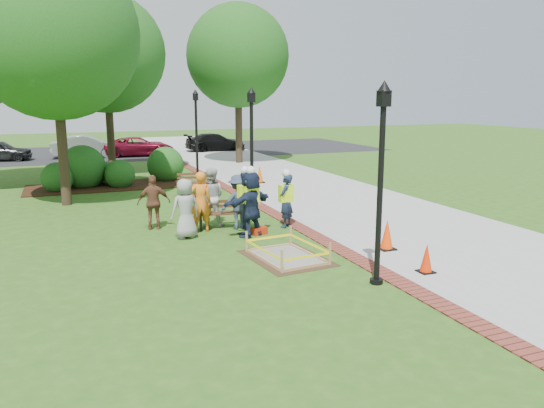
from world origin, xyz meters
name	(u,v)px	position (x,y,z in m)	size (l,w,h in m)	color
ground	(271,252)	(0.00, 0.00, 0.00)	(100.00, 100.00, 0.00)	#285116
sidewalk	(292,182)	(5.00, 10.00, 0.01)	(6.00, 60.00, 0.02)	#9E9E99
brick_edging	(225,187)	(1.75, 10.00, 0.01)	(0.50, 60.00, 0.03)	maroon
mulch_bed	(109,186)	(-3.00, 12.00, 0.02)	(7.00, 3.00, 0.05)	#381E0F
parking_lot	(134,152)	(0.00, 27.00, 0.00)	(36.00, 12.00, 0.01)	black
wet_concrete_pad	(287,249)	(0.16, -0.63, 0.23)	(1.93, 2.46, 0.55)	#47331E
bench_near	(223,220)	(-0.44, 2.89, 0.27)	(1.61, 0.78, 0.83)	#53351C
bench_far	(198,188)	(0.22, 8.72, 0.28)	(1.65, 0.68, 0.87)	#522E1C
cone_front	(426,259)	(2.67, -2.83, 0.34)	(0.35, 0.35, 0.70)	black
cone_back	(387,235)	(2.88, -0.93, 0.40)	(0.42, 0.42, 0.82)	black
cone_far	(260,175)	(3.56, 10.46, 0.40)	(0.42, 0.42, 0.82)	black
toolbox	(259,231)	(0.32, 1.76, 0.11)	(0.44, 0.24, 0.22)	#B4270D
lamp_near	(381,169)	(1.25, -3.00, 2.48)	(0.28, 0.28, 4.26)	black
lamp_mid	(252,140)	(1.25, 5.00, 2.48)	(0.28, 0.28, 4.26)	black
lamp_far	(196,127)	(1.25, 13.00, 2.48)	(0.28, 0.28, 4.26)	black
tree_left	(54,35)	(-4.81, 8.43, 6.03)	(5.93, 5.93, 9.01)	#3D2D1E
tree_back	(106,53)	(-2.50, 15.83, 5.99)	(5.82, 5.82, 8.91)	#3D2D1E
tree_right	(238,56)	(5.04, 18.05, 6.21)	(5.95, 5.95, 9.20)	#3D2D1E
shrub_a	(58,191)	(-5.12, 11.58, 0.00)	(1.33, 1.33, 1.33)	#154B15
shrub_b	(84,187)	(-4.06, 12.32, 0.00)	(2.00, 2.00, 2.00)	#154B15
shrub_c	(121,187)	(-2.55, 11.72, 0.00)	(1.31, 1.31, 1.31)	#154B15
shrub_d	(166,180)	(-0.32, 12.87, 0.00)	(1.73, 1.73, 1.73)	#154B15
shrub_e	(109,184)	(-2.95, 12.71, 0.00)	(1.07, 1.07, 1.07)	#154B15
casual_person_a	(185,209)	(-1.73, 2.18, 0.85)	(0.61, 0.46, 1.70)	gray
casual_person_b	(200,202)	(-1.16, 2.73, 0.90)	(0.61, 0.42, 1.79)	orange
casual_person_c	(211,197)	(-0.69, 3.33, 0.90)	(0.68, 0.58, 1.80)	silver
casual_person_d	(154,202)	(-2.39, 3.52, 0.82)	(0.56, 0.39, 1.65)	brown
casual_person_e	(238,202)	(-0.02, 2.68, 0.82)	(0.54, 0.36, 1.64)	#303C55
hivis_worker_a	(251,202)	(0.05, 1.67, 1.00)	(0.71, 0.62, 2.03)	#1D2B4B
hivis_worker_b	(286,198)	(1.40, 2.30, 0.90)	(0.61, 0.61, 1.80)	#1A2344
hivis_worker_c	(245,201)	(0.00, 2.03, 0.98)	(0.68, 0.54, 1.99)	#182440
parked_car_b	(88,158)	(-3.34, 24.27, 0.00)	(4.82, 2.09, 1.57)	#9B9A9F
parked_car_c	(139,156)	(-0.06, 24.00, 0.00)	(4.23, 1.84, 1.38)	maroon
parked_car_d	(216,151)	(5.62, 25.39, 0.00)	(4.24, 1.84, 1.38)	black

